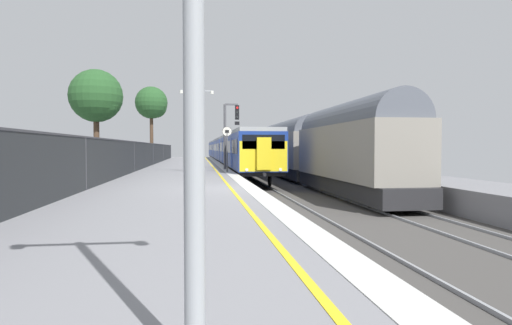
{
  "coord_description": "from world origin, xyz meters",
  "views": [
    {
      "loc": [
        -1.56,
        -15.79,
        1.48
      ],
      "look_at": [
        1.79,
        8.81,
        0.64
      ],
      "focal_mm": 30.28,
      "sensor_mm": 36.0,
      "label": 1
    }
  ],
  "objects_px": {
    "signal_gantry": "(229,128)",
    "platform_lamp_mid": "(197,123)",
    "background_tree_left": "(97,97)",
    "commuter_train_at_platform": "(226,150)",
    "speed_limit_sign": "(227,143)",
    "freight_train_adjacent_track": "(278,147)",
    "background_tree_centre": "(152,104)"
  },
  "relations": [
    {
      "from": "background_tree_left",
      "to": "speed_limit_sign",
      "type": "bearing_deg",
      "value": -20.27
    },
    {
      "from": "commuter_train_at_platform",
      "to": "signal_gantry",
      "type": "height_order",
      "value": "signal_gantry"
    },
    {
      "from": "background_tree_centre",
      "to": "speed_limit_sign",
      "type": "bearing_deg",
      "value": -74.84
    },
    {
      "from": "commuter_train_at_platform",
      "to": "platform_lamp_mid",
      "type": "bearing_deg",
      "value": -97.22
    },
    {
      "from": "speed_limit_sign",
      "to": "background_tree_left",
      "type": "distance_m",
      "value": 9.33
    },
    {
      "from": "speed_limit_sign",
      "to": "background_tree_centre",
      "type": "relative_size",
      "value": 0.32
    },
    {
      "from": "commuter_train_at_platform",
      "to": "freight_train_adjacent_track",
      "type": "xyz_separation_m",
      "value": [
        4.0,
        -14.24,
        0.31
      ]
    },
    {
      "from": "platform_lamp_mid",
      "to": "speed_limit_sign",
      "type": "bearing_deg",
      "value": 16.39
    },
    {
      "from": "platform_lamp_mid",
      "to": "background_tree_centre",
      "type": "relative_size",
      "value": 0.57
    },
    {
      "from": "signal_gantry",
      "to": "speed_limit_sign",
      "type": "distance_m",
      "value": 3.77
    },
    {
      "from": "speed_limit_sign",
      "to": "signal_gantry",
      "type": "bearing_deg",
      "value": 83.81
    },
    {
      "from": "commuter_train_at_platform",
      "to": "speed_limit_sign",
      "type": "relative_size",
      "value": 22.58
    },
    {
      "from": "speed_limit_sign",
      "to": "background_tree_centre",
      "type": "bearing_deg",
      "value": 105.16
    },
    {
      "from": "commuter_train_at_platform",
      "to": "background_tree_left",
      "type": "relative_size",
      "value": 9.5
    },
    {
      "from": "speed_limit_sign",
      "to": "platform_lamp_mid",
      "type": "height_order",
      "value": "platform_lamp_mid"
    },
    {
      "from": "signal_gantry",
      "to": "platform_lamp_mid",
      "type": "height_order",
      "value": "platform_lamp_mid"
    },
    {
      "from": "freight_train_adjacent_track",
      "to": "platform_lamp_mid",
      "type": "bearing_deg",
      "value": -117.45
    },
    {
      "from": "freight_train_adjacent_track",
      "to": "platform_lamp_mid",
      "type": "relative_size",
      "value": 10.55
    },
    {
      "from": "freight_train_adjacent_track",
      "to": "signal_gantry",
      "type": "height_order",
      "value": "signal_gantry"
    },
    {
      "from": "commuter_train_at_platform",
      "to": "platform_lamp_mid",
      "type": "distance_m",
      "value": 29.31
    },
    {
      "from": "background_tree_left",
      "to": "background_tree_centre",
      "type": "bearing_deg",
      "value": 86.97
    },
    {
      "from": "commuter_train_at_platform",
      "to": "speed_limit_sign",
      "type": "height_order",
      "value": "commuter_train_at_platform"
    },
    {
      "from": "commuter_train_at_platform",
      "to": "speed_limit_sign",
      "type": "distance_m",
      "value": 28.55
    },
    {
      "from": "signal_gantry",
      "to": "platform_lamp_mid",
      "type": "xyz_separation_m",
      "value": [
        -2.22,
        -4.13,
        0.11
      ]
    },
    {
      "from": "platform_lamp_mid",
      "to": "freight_train_adjacent_track",
      "type": "bearing_deg",
      "value": 62.55
    },
    {
      "from": "background_tree_left",
      "to": "platform_lamp_mid",
      "type": "bearing_deg",
      "value": -29.13
    },
    {
      "from": "signal_gantry",
      "to": "platform_lamp_mid",
      "type": "relative_size",
      "value": 0.92
    },
    {
      "from": "platform_lamp_mid",
      "to": "background_tree_centre",
      "type": "height_order",
      "value": "background_tree_centre"
    },
    {
      "from": "freight_train_adjacent_track",
      "to": "background_tree_centre",
      "type": "xyz_separation_m",
      "value": [
        -12.92,
        11.84,
        5.11
      ]
    },
    {
      "from": "freight_train_adjacent_track",
      "to": "background_tree_centre",
      "type": "height_order",
      "value": "background_tree_centre"
    },
    {
      "from": "signal_gantry",
      "to": "speed_limit_sign",
      "type": "relative_size",
      "value": 1.64
    },
    {
      "from": "freight_train_adjacent_track",
      "to": "speed_limit_sign",
      "type": "height_order",
      "value": "freight_train_adjacent_track"
    }
  ]
}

